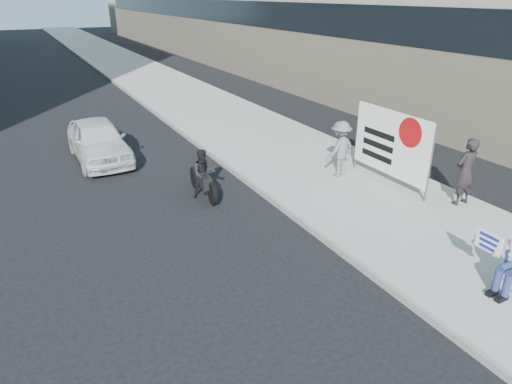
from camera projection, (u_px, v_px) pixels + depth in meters
ground at (314, 298)px, 8.83m from camera, size 160.00×160.00×0.00m
near_sidewalk at (176, 92)px, 26.70m from camera, size 5.00×120.00×0.15m
jogger at (340, 149)px, 14.03m from camera, size 1.24×0.90×1.74m
pedestrian_woman at (466, 172)px, 12.07m from camera, size 0.68×0.44×1.85m
protest_banner at (391, 143)px, 13.29m from camera, size 0.08×3.06×2.20m
white_sedan_near at (98, 140)px, 15.85m from camera, size 1.78×4.24×1.43m
motorcycle at (204, 176)px, 13.00m from camera, size 0.76×2.05×1.42m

